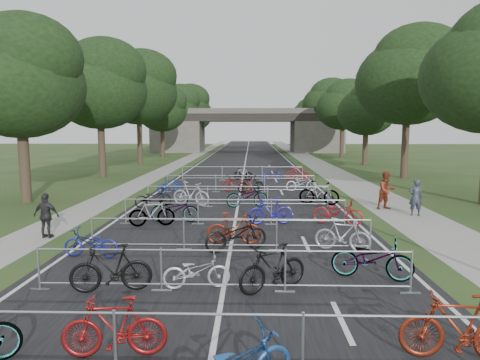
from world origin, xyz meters
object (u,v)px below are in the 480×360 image
object	(u,v)px
overpass_bridge	(247,131)
pedestrian_b	(386,191)
bike_1	(114,327)
pedestrian_a	(416,198)
pedestrian_c	(46,216)

from	to	relation	value
overpass_bridge	pedestrian_b	distance (m)	51.08
overpass_bridge	bike_1	distance (m)	64.59
pedestrian_b	pedestrian_a	bearing A→B (deg)	-80.35
bike_1	pedestrian_b	size ratio (longest dim) A/B	0.98
overpass_bridge	bike_1	xyz separation A→B (m)	(-1.71, -64.49, -2.98)
pedestrian_a	bike_1	bearing A→B (deg)	55.94
pedestrian_b	pedestrian_c	xyz separation A→B (m)	(-14.19, -5.94, -0.11)
overpass_bridge	pedestrian_a	bearing A→B (deg)	-80.99
pedestrian_c	pedestrian_a	bearing A→B (deg)	-157.20
overpass_bridge	bike_1	size ratio (longest dim) A/B	16.77
overpass_bridge	bike_1	bearing A→B (deg)	-91.52
pedestrian_a	pedestrian_b	bearing A→B (deg)	-56.41
bike_1	pedestrian_a	distance (m)	15.97
bike_1	pedestrian_a	xyz separation A→B (m)	(9.95, 12.48, 0.29)
pedestrian_a	overpass_bridge	bearing A→B (deg)	-76.50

